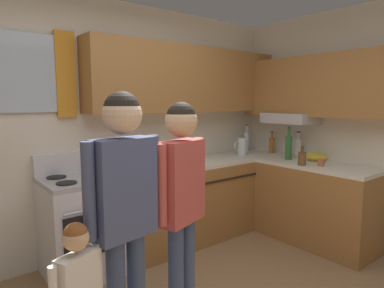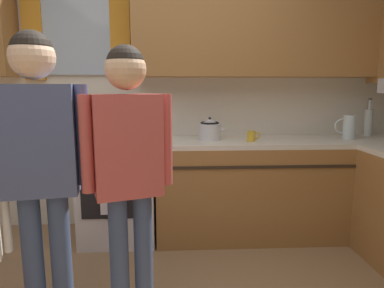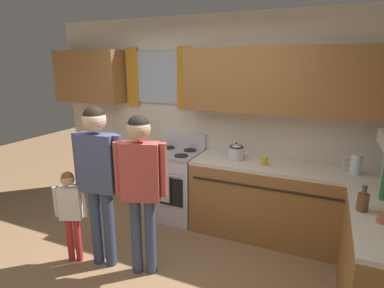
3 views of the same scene
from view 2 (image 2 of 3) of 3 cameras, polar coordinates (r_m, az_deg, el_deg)
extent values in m
cube|color=silver|center=(3.33, -6.00, 8.38)|extent=(4.60, 0.10, 2.60)
cube|color=silver|center=(3.41, -18.96, 16.87)|extent=(0.61, 0.03, 0.69)
cube|color=orange|center=(3.52, -25.46, 16.21)|extent=(0.18, 0.04, 0.79)
cube|color=orange|center=(3.31, -12.10, 17.38)|extent=(0.18, 0.04, 0.79)
cube|color=#9E6B38|center=(3.27, 13.32, 17.45)|extent=(2.49, 0.32, 0.73)
cube|color=#9E6B38|center=(3.26, 14.88, -7.46)|extent=(2.29, 0.62, 0.86)
cube|color=silver|center=(3.16, 15.22, 0.39)|extent=(2.29, 0.62, 0.04)
cube|color=#2D2319|center=(2.89, 17.00, -3.72)|extent=(2.17, 0.01, 0.02)
cube|color=silver|center=(3.15, -12.18, -7.94)|extent=(0.65, 0.62, 0.86)
cube|color=black|center=(2.84, -13.23, -8.87)|extent=(0.53, 0.01, 0.36)
cylinder|color=#ADADB2|center=(2.75, -13.49, -4.67)|extent=(0.53, 0.02, 0.02)
cube|color=#ADADB2|center=(3.04, -12.47, 0.17)|extent=(0.65, 0.62, 0.04)
cube|color=silver|center=(3.29, -11.77, 2.99)|extent=(0.65, 0.08, 0.20)
cylinder|color=black|center=(2.94, -16.04, 0.20)|extent=(0.17, 0.17, 0.01)
cylinder|color=black|center=(2.88, -9.75, 0.25)|extent=(0.17, 0.17, 0.01)
cylinder|color=black|center=(3.20, -14.95, 0.98)|extent=(0.17, 0.17, 0.01)
cylinder|color=black|center=(3.15, -9.17, 1.04)|extent=(0.17, 0.17, 0.01)
cube|color=silver|center=(2.79, -13.39, -8.31)|extent=(0.20, 0.02, 0.34)
cylinder|color=silver|center=(3.67, 27.82, 3.21)|extent=(0.07, 0.07, 0.26)
cylinder|color=silver|center=(3.66, 28.03, 5.94)|extent=(0.03, 0.03, 0.09)
cylinder|color=#3F382D|center=(3.66, 28.10, 6.78)|extent=(0.03, 0.03, 0.02)
cylinder|color=gold|center=(2.98, 10.02, 1.33)|extent=(0.08, 0.08, 0.09)
torus|color=gold|center=(3.00, 10.96, 1.42)|extent=(0.06, 0.01, 0.06)
cylinder|color=silver|center=(3.02, 3.02, 2.03)|extent=(0.20, 0.20, 0.14)
cone|color=silver|center=(3.01, 3.04, 3.83)|extent=(0.18, 0.18, 0.05)
sphere|color=black|center=(3.01, 3.05, 4.40)|extent=(0.02, 0.02, 0.02)
cone|color=silver|center=(3.03, 5.48, 2.57)|extent=(0.09, 0.04, 0.07)
torus|color=black|center=(3.01, 3.04, 3.64)|extent=(0.17, 0.17, 0.02)
cylinder|color=silver|center=(3.37, 25.18, 2.60)|extent=(0.11, 0.11, 0.22)
torus|color=silver|center=(3.34, 24.15, 2.81)|extent=(0.14, 0.02, 0.14)
cylinder|color=#38476B|center=(2.08, -21.30, -18.57)|extent=(0.11, 0.11, 0.81)
cylinder|color=#38476B|center=(2.11, -25.33, -18.43)|extent=(0.11, 0.11, 0.81)
cube|color=#47517A|center=(1.88, -24.69, 0.49)|extent=(0.39, 0.21, 0.57)
cylinder|color=#47517A|center=(1.84, -18.06, 1.42)|extent=(0.07, 0.07, 0.53)
sphere|color=beige|center=(1.87, -25.59, 13.22)|extent=(0.22, 0.22, 0.22)
sphere|color=black|center=(1.87, -25.65, 14.06)|extent=(0.20, 0.20, 0.20)
cylinder|color=#38476B|center=(2.05, -8.24, -18.84)|extent=(0.10, 0.10, 0.78)
cylinder|color=#38476B|center=(2.03, -12.25, -19.29)|extent=(0.10, 0.10, 0.78)
cube|color=#BF4C47|center=(1.82, -10.84, -0.36)|extent=(0.39, 0.26, 0.55)
cylinder|color=#BF4C47|center=(1.87, -4.42, 0.71)|extent=(0.07, 0.07, 0.51)
cylinder|color=#BF4C47|center=(1.79, -17.57, -0.07)|extent=(0.07, 0.07, 0.51)
sphere|color=#DBAD84|center=(1.80, -11.24, 12.38)|extent=(0.21, 0.21, 0.21)
sphere|color=black|center=(1.80, -11.27, 13.23)|extent=(0.20, 0.20, 0.20)
cylinder|color=white|center=(2.03, -29.03, -11.70)|extent=(0.04, 0.04, 0.31)
camera|label=1|loc=(1.57, -93.19, 7.88)|focal=31.46mm
camera|label=3|loc=(1.49, 111.79, 22.92)|focal=28.88mm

